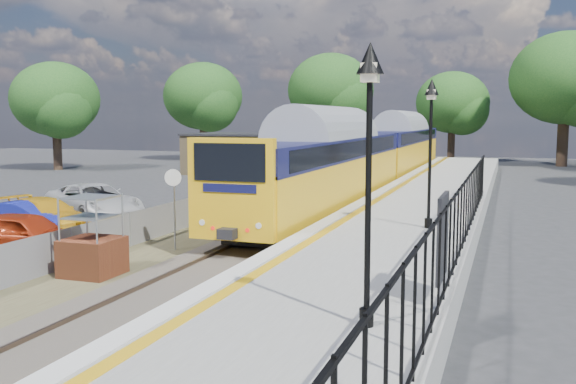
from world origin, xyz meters
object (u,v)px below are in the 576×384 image
at_px(car_red, 24,235).
at_px(victorian_lamp_north, 431,118).
at_px(car_blue, 28,218).
at_px(victorian_lamp_south, 369,119).
at_px(brick_plinth, 92,238).
at_px(train, 373,152).
at_px(car_white, 94,202).
at_px(car_yellow, 46,215).
at_px(speed_sign, 174,196).

bearing_deg(car_red, victorian_lamp_north, -76.05).
bearing_deg(car_red, car_blue, 33.04).
distance_m(victorian_lamp_south, brick_plinth, 10.02).
xyz_separation_m(victorian_lamp_south, car_blue, (-14.66, 8.89, -3.67)).
distance_m(victorian_lamp_north, car_blue, 14.96).
height_order(victorian_lamp_south, victorian_lamp_north, same).
distance_m(train, car_white, 17.12).
bearing_deg(car_white, car_yellow, -147.58).
relative_size(speed_sign, car_white, 0.50).
bearing_deg(car_yellow, car_blue, 170.37).
distance_m(brick_plinth, speed_sign, 3.75).
distance_m(brick_plinth, car_yellow, 7.89).
bearing_deg(train, victorian_lamp_north, -72.91).
bearing_deg(train, speed_sign, -97.38).
bearing_deg(train, car_white, -122.19).
xyz_separation_m(car_red, car_white, (-2.69, 7.24, 0.02)).
height_order(train, speed_sign, train).
height_order(car_red, car_white, car_white).
distance_m(train, brick_plinth, 23.18).
bearing_deg(train, car_yellow, -116.59).
xyz_separation_m(victorian_lamp_south, victorian_lamp_north, (-0.20, 10.00, 0.00)).
height_order(car_blue, car_yellow, car_yellow).
xyz_separation_m(victorian_lamp_north, brick_plinth, (-8.27, -5.72, -3.22)).
relative_size(victorian_lamp_south, car_red, 1.07).
bearing_deg(car_red, speed_sign, -65.51).
height_order(victorian_lamp_north, car_white, victorian_lamp_north).
bearing_deg(car_white, victorian_lamp_south, -102.54).
bearing_deg(car_blue, train, -24.88).
relative_size(car_red, car_white, 0.79).
relative_size(train, car_red, 9.52).
bearing_deg(speed_sign, train, 66.29).
bearing_deg(car_red, car_yellow, 25.38).
bearing_deg(brick_plinth, car_red, 159.39).
xyz_separation_m(train, car_yellow, (-8.87, -17.73, -1.69)).
height_order(victorian_lamp_south, car_white, victorian_lamp_south).
height_order(train, brick_plinth, train).
bearing_deg(train, brick_plinth, -97.38).
bearing_deg(speed_sign, car_white, 127.15).
xyz_separation_m(victorian_lamp_south, car_white, (-14.58, 12.81, -3.54)).
relative_size(brick_plinth, car_blue, 0.59).
bearing_deg(victorian_lamp_north, car_blue, -175.60).
xyz_separation_m(speed_sign, car_blue, (-6.66, 0.95, -1.19)).
bearing_deg(victorian_lamp_south, car_white, 138.71).
xyz_separation_m(train, car_red, (-6.39, -21.67, -1.61)).
bearing_deg(brick_plinth, speed_sign, 82.60).
height_order(speed_sign, car_white, speed_sign).
distance_m(victorian_lamp_south, train, 27.85).
bearing_deg(victorian_lamp_north, speed_sign, -165.15).
distance_m(car_red, car_yellow, 4.66).
bearing_deg(car_blue, brick_plinth, -125.01).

